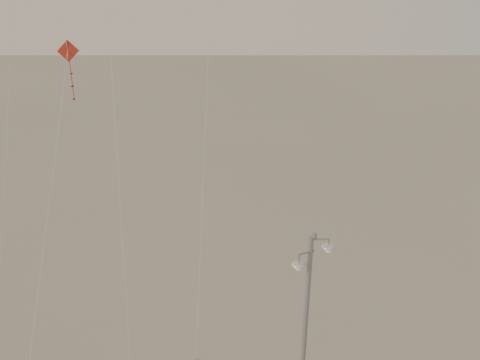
{
  "coord_description": "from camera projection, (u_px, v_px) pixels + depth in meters",
  "views": [
    {
      "loc": [
        -0.71,
        -19.86,
        20.37
      ],
      "look_at": [
        -0.72,
        5.0,
        10.26
      ],
      "focal_mm": 50.0,
      "sensor_mm": 36.0,
      "label": 1
    }
  ],
  "objects": [
    {
      "name": "street_lamp",
      "position": [
        305.0,
        347.0,
        24.71
      ],
      "size": [
        1.56,
        0.8,
        10.02
      ],
      "color": "gray",
      "rests_on": "ground"
    },
    {
      "name": "kite_3",
      "position": [
        55.0,
        164.0,
        20.9
      ],
      "size": [
        2.52,
        7.13,
        16.62
      ],
      "rotation": [
        0.0,
        0.0,
        0.04
      ],
      "color": "maroon",
      "rests_on": "ground"
    }
  ]
}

